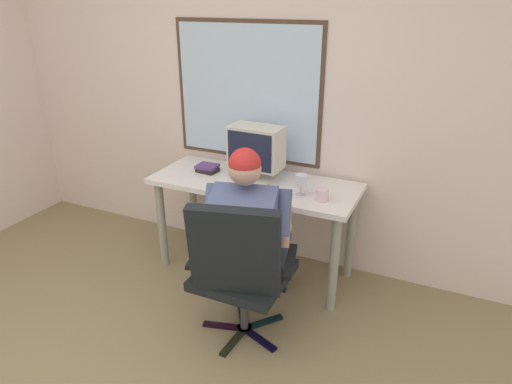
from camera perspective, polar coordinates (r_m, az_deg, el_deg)
wall_rear at (r=3.57m, az=-0.12°, el=11.25°), size 4.64×0.08×2.52m
desk at (r=3.39m, az=-0.22°, el=-0.39°), size 1.53×0.61×0.76m
office_chair at (r=2.69m, az=-2.07°, el=-9.33°), size 0.70×0.63×1.01m
person_seated at (r=2.89m, az=-0.78°, el=-5.02°), size 0.64×0.90×1.24m
crt_monitor at (r=3.31m, az=0.03°, el=5.46°), size 0.39×0.24×0.40m
wine_glass at (r=3.09m, az=5.66°, el=1.31°), size 0.08×0.08×0.15m
book_stack at (r=3.54m, az=-6.10°, el=2.98°), size 0.17×0.15×0.05m
coffee_mug at (r=3.04m, az=8.29°, el=-0.36°), size 0.09×0.09×0.08m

